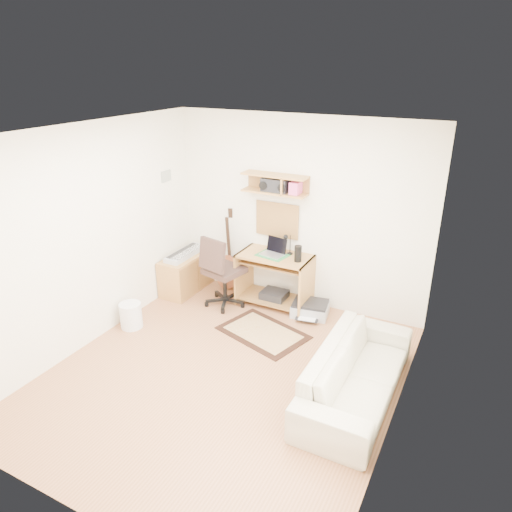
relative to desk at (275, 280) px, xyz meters
The scene contains 22 objects.
floor 1.78m from the desk, 83.11° to the right, with size 3.60×4.00×0.01m, color #AD7148.
ceiling 2.83m from the desk, 83.11° to the right, with size 3.60×4.00×0.01m, color white.
back_wall 0.99m from the desk, 53.32° to the left, with size 3.60×0.01×2.60m, color white.
left_wall 2.53m from the desk, 132.78° to the right, with size 0.01×4.00×2.60m, color white.
right_wall 2.81m from the desk, 40.59° to the right, with size 0.01×4.00×2.60m, color white.
wall_shelf 1.34m from the desk, 121.36° to the left, with size 0.90×0.25×0.26m, color #C18844.
cork_board 0.84m from the desk, 109.73° to the left, with size 0.64×0.03×0.49m, color tan.
wall_photo 2.09m from the desk, behind, with size 0.02×0.20×0.15m, color #4C8CBF.
desk is the anchor object (origin of this frame).
laptop 0.49m from the desk, 145.31° to the right, with size 0.31×0.31×0.23m, color silver, non-canonical shape.
speaker 0.60m from the desk, ahead, with size 0.10×0.10×0.22m, color black.
desk_lamp 0.56m from the desk, 40.94° to the left, with size 0.09×0.09×0.28m, color black, non-canonical shape.
pencil_cup 0.53m from the desk, 18.57° to the left, with size 0.07×0.07×0.10m, color #305191.
boombox 1.32m from the desk, 119.71° to the left, with size 0.36×0.17×0.19m, color black.
rug 0.87m from the desk, 74.96° to the right, with size 1.07×0.71×0.01m, color #CDBF8A.
task_chair 0.71m from the desk, 152.10° to the right, with size 0.54×0.54×1.05m, color #362520, non-canonical shape.
cabinet 1.39m from the desk, behind, with size 0.40×0.90×0.55m, color #C18844.
music_keyboard 1.40m from the desk, behind, with size 0.24×0.75×0.07m, color #B2B5BA.
guitar 0.89m from the desk, behind, with size 0.33×0.21×1.24m, color #9C5130, non-canonical shape.
waste_basket 1.98m from the desk, 134.33° to the right, with size 0.28×0.28×0.34m, color white.
printer 0.64m from the desk, ahead, with size 0.48×0.37×0.18m, color #A5A8AA.
sofa 2.12m from the desk, 41.53° to the right, with size 1.91×0.56×0.75m, color beige.
Camera 1 is at (2.29, -3.67, 3.21)m, focal length 33.15 mm.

